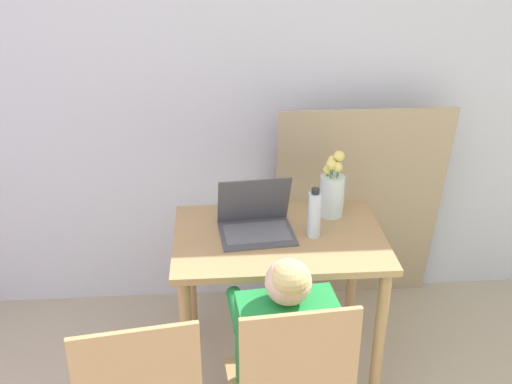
# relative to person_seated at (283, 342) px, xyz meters

# --- Properties ---
(wall_back) EXTENTS (6.40, 0.05, 2.50)m
(wall_back) POSITION_rel_person_seated_xyz_m (-0.02, 1.25, 0.62)
(wall_back) COLOR silver
(wall_back) RESTS_ON ground_plane
(dining_table) EXTENTS (0.91, 0.62, 0.75)m
(dining_table) POSITION_rel_person_seated_xyz_m (0.04, 0.54, 0.00)
(dining_table) COLOR tan
(dining_table) RESTS_ON ground_plane
(person_seated) EXTENTS (0.38, 0.45, 1.00)m
(person_seated) POSITION_rel_person_seated_xyz_m (0.00, 0.00, 0.00)
(person_seated) COLOR #1E8438
(person_seated) RESTS_ON ground_plane
(laptop) EXTENTS (0.34, 0.28, 0.25)m
(laptop) POSITION_rel_person_seated_xyz_m (-0.06, 0.59, 0.19)
(laptop) COLOR #4C4C51
(laptop) RESTS_ON dining_table
(flower_vase) EXTENTS (0.11, 0.11, 0.31)m
(flower_vase) POSITION_rel_person_seated_xyz_m (0.30, 0.72, 0.25)
(flower_vase) COLOR silver
(flower_vase) RESTS_ON dining_table
(water_bottle) EXTENTS (0.06, 0.06, 0.22)m
(water_bottle) POSITION_rel_person_seated_xyz_m (0.19, 0.53, 0.23)
(water_bottle) COLOR silver
(water_bottle) RESTS_ON dining_table
(cardboard_panel) EXTENTS (0.88, 0.18, 1.15)m
(cardboard_panel) POSITION_rel_person_seated_xyz_m (0.53, 1.11, -0.05)
(cardboard_panel) COLOR tan
(cardboard_panel) RESTS_ON ground_plane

